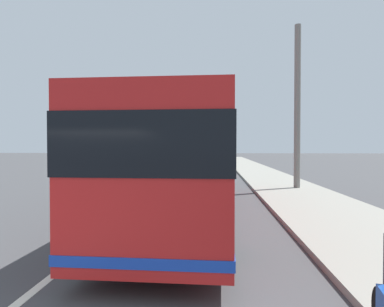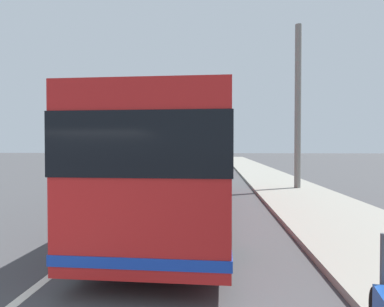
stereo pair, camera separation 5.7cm
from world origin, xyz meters
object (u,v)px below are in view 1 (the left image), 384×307
Objects in this scene: car_behind_bus at (176,160)px; utility_pole at (297,108)px; car_ahead_same_lane at (204,164)px; coach_bus at (188,159)px.

utility_pole is at bearing 22.31° from car_behind_bus.
utility_pole reaches higher than car_ahead_same_lane.
car_ahead_same_lane is (-7.06, -3.26, -0.01)m from car_behind_bus.
car_ahead_same_lane is 12.47m from utility_pole.
coach_bus is 24.15m from car_behind_bus.
utility_pole is (-10.90, -5.01, 3.42)m from car_ahead_same_lane.
car_behind_bus is (23.90, 3.26, -1.07)m from coach_bus.
car_behind_bus is at bearing 26.57° from car_ahead_same_lane.
car_ahead_same_lane is 0.57× the size of utility_pole.
car_behind_bus reaches higher than car_ahead_same_lane.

